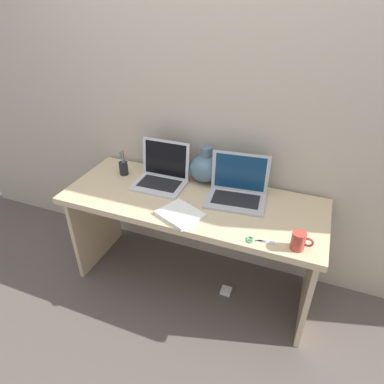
{
  "coord_description": "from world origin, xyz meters",
  "views": [
    {
      "loc": [
        0.63,
        -1.61,
        1.85
      ],
      "look_at": [
        0.0,
        0.0,
        0.77
      ],
      "focal_mm": 31.22,
      "sensor_mm": 36.0,
      "label": 1
    }
  ],
  "objects_px": {
    "coffee_mug": "(299,241)",
    "pen_cup": "(124,168)",
    "laptop_right": "(238,187)",
    "scissors": "(255,240)",
    "green_vase": "(206,167)",
    "notebook_stack": "(180,214)",
    "laptop_left": "(162,172)",
    "power_brick": "(226,291)"
  },
  "relations": [
    {
      "from": "pen_cup",
      "to": "power_brick",
      "type": "height_order",
      "value": "pen_cup"
    },
    {
      "from": "laptop_right",
      "to": "notebook_stack",
      "type": "bearing_deg",
      "value": -128.95
    },
    {
      "from": "pen_cup",
      "to": "scissors",
      "type": "relative_size",
      "value": 1.27
    },
    {
      "from": "laptop_right",
      "to": "scissors",
      "type": "relative_size",
      "value": 2.57
    },
    {
      "from": "pen_cup",
      "to": "power_brick",
      "type": "bearing_deg",
      "value": -9.42
    },
    {
      "from": "laptop_left",
      "to": "green_vase",
      "type": "distance_m",
      "value": 0.29
    },
    {
      "from": "laptop_left",
      "to": "power_brick",
      "type": "height_order",
      "value": "laptop_left"
    },
    {
      "from": "coffee_mug",
      "to": "scissors",
      "type": "relative_size",
      "value": 0.74
    },
    {
      "from": "pen_cup",
      "to": "laptop_left",
      "type": "bearing_deg",
      "value": 0.83
    },
    {
      "from": "coffee_mug",
      "to": "pen_cup",
      "type": "bearing_deg",
      "value": 163.93
    },
    {
      "from": "laptop_right",
      "to": "green_vase",
      "type": "height_order",
      "value": "laptop_right"
    },
    {
      "from": "laptop_right",
      "to": "laptop_left",
      "type": "bearing_deg",
      "value": -179.82
    },
    {
      "from": "green_vase",
      "to": "pen_cup",
      "type": "relative_size",
      "value": 1.29
    },
    {
      "from": "notebook_stack",
      "to": "scissors",
      "type": "relative_size",
      "value": 1.57
    },
    {
      "from": "pen_cup",
      "to": "power_brick",
      "type": "xyz_separation_m",
      "value": [
        0.82,
        -0.14,
        -0.75
      ]
    },
    {
      "from": "green_vase",
      "to": "notebook_stack",
      "type": "relative_size",
      "value": 1.04
    },
    {
      "from": "green_vase",
      "to": "notebook_stack",
      "type": "distance_m",
      "value": 0.45
    },
    {
      "from": "green_vase",
      "to": "scissors",
      "type": "relative_size",
      "value": 1.63
    },
    {
      "from": "laptop_left",
      "to": "coffee_mug",
      "type": "bearing_deg",
      "value": -21.08
    },
    {
      "from": "green_vase",
      "to": "coffee_mug",
      "type": "relative_size",
      "value": 2.2
    },
    {
      "from": "green_vase",
      "to": "scissors",
      "type": "distance_m",
      "value": 0.68
    },
    {
      "from": "laptop_left",
      "to": "scissors",
      "type": "distance_m",
      "value": 0.81
    },
    {
      "from": "laptop_right",
      "to": "green_vase",
      "type": "bearing_deg",
      "value": 153.46
    },
    {
      "from": "laptop_right",
      "to": "scissors",
      "type": "distance_m",
      "value": 0.43
    },
    {
      "from": "laptop_left",
      "to": "laptop_right",
      "type": "height_order",
      "value": "laptop_left"
    },
    {
      "from": "coffee_mug",
      "to": "power_brick",
      "type": "bearing_deg",
      "value": 151.62
    },
    {
      "from": "notebook_stack",
      "to": "power_brick",
      "type": "distance_m",
      "value": 0.78
    },
    {
      "from": "laptop_left",
      "to": "coffee_mug",
      "type": "height_order",
      "value": "laptop_left"
    },
    {
      "from": "laptop_left",
      "to": "scissors",
      "type": "relative_size",
      "value": 2.28
    },
    {
      "from": "notebook_stack",
      "to": "scissors",
      "type": "bearing_deg",
      "value": -7.72
    },
    {
      "from": "laptop_right",
      "to": "scissors",
      "type": "height_order",
      "value": "laptop_right"
    },
    {
      "from": "laptop_left",
      "to": "coffee_mug",
      "type": "relative_size",
      "value": 3.06
    },
    {
      "from": "green_vase",
      "to": "pen_cup",
      "type": "distance_m",
      "value": 0.57
    },
    {
      "from": "notebook_stack",
      "to": "pen_cup",
      "type": "relative_size",
      "value": 1.23
    },
    {
      "from": "pen_cup",
      "to": "scissors",
      "type": "distance_m",
      "value": 1.07
    },
    {
      "from": "green_vase",
      "to": "power_brick",
      "type": "bearing_deg",
      "value": -45.51
    },
    {
      "from": "laptop_right",
      "to": "notebook_stack",
      "type": "relative_size",
      "value": 1.64
    },
    {
      "from": "coffee_mug",
      "to": "scissors",
      "type": "bearing_deg",
      "value": -175.03
    },
    {
      "from": "laptop_left",
      "to": "scissors",
      "type": "bearing_deg",
      "value": -27.68
    },
    {
      "from": "pen_cup",
      "to": "coffee_mug",
      "type": "bearing_deg",
      "value": -16.07
    },
    {
      "from": "coffee_mug",
      "to": "pen_cup",
      "type": "relative_size",
      "value": 0.59
    },
    {
      "from": "notebook_stack",
      "to": "power_brick",
      "type": "xyz_separation_m",
      "value": [
        0.26,
        0.17,
        -0.71
      ]
    }
  ]
}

